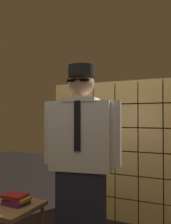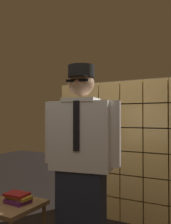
% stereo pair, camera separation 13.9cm
% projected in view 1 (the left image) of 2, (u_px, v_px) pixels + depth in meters
% --- Properties ---
extents(glass_block_wall, '(1.85, 0.10, 1.85)m').
position_uv_depth(glass_block_wall, '(116.00, 150.00, 3.31)').
color(glass_block_wall, '#F2C672').
rests_on(glass_block_wall, ground).
extents(standing_person, '(0.73, 0.35, 1.81)m').
position_uv_depth(standing_person, '(81.00, 162.00, 2.24)').
color(standing_person, '#1E2333').
rests_on(standing_person, ground).
extents(side_table, '(0.52, 0.52, 0.52)m').
position_uv_depth(side_table, '(9.00, 212.00, 2.34)').
color(side_table, brown).
rests_on(side_table, ground).
extents(book_stack, '(0.26, 0.19, 0.09)m').
position_uv_depth(book_stack, '(16.00, 199.00, 2.36)').
color(book_stack, '#591E66').
rests_on(book_stack, side_table).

